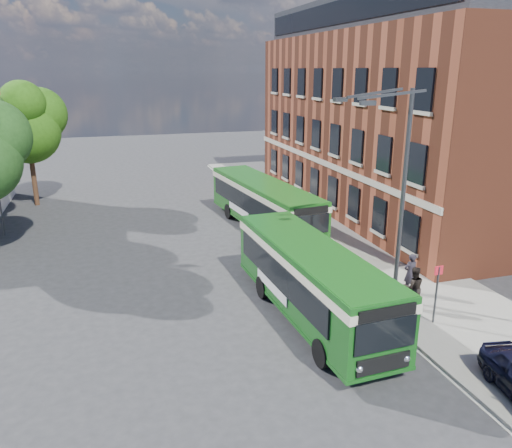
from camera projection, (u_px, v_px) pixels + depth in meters
name	position (u px, v px, depth m)	size (l,w,h in m)	color
ground	(265.00, 299.00, 21.97)	(120.00, 120.00, 0.00)	#2C2C2F
pavement	(332.00, 230.00, 31.19)	(6.00, 48.00, 0.15)	gray
kerb_line	(287.00, 235.00, 30.37)	(0.12, 48.00, 0.01)	beige
brick_office	(404.00, 110.00, 34.74)	(12.10, 26.00, 14.20)	brown
street_lamp	(395.00, 196.00, 20.05)	(2.96, 2.38, 9.00)	#383A3D
bus_stop_sign	(436.00, 291.00, 19.23)	(0.35, 0.08, 2.52)	#383A3D
bus_front	(311.00, 275.00, 19.83)	(3.11, 10.60, 3.02)	#135015
bus_rear	(264.00, 201.00, 31.08)	(3.99, 12.05, 3.02)	#175516
pedestrian_a	(410.00, 273.00, 22.01)	(0.67, 0.44, 1.83)	black
pedestrian_b	(413.00, 287.00, 20.60)	(0.88, 0.69, 1.81)	black
tree_right	(27.00, 122.00, 35.36)	(5.33, 5.07, 9.01)	#392314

